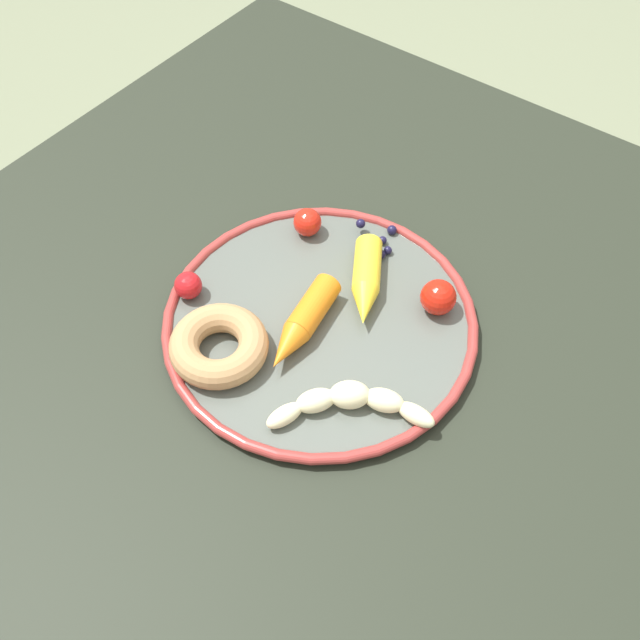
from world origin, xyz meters
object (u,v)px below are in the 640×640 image
tomato_mid (188,285)px  blueberry_pile (377,238)px  tomato_far (438,297)px  banana (350,402)px  plate (320,322)px  carrot_yellow (366,282)px  carrot_orange (302,324)px  donut (219,345)px  tomato_near (307,222)px  dining_table (305,355)px

tomato_mid → blueberry_pile: bearing=-33.0°
blueberry_pile → tomato_far: bearing=-111.6°
banana → blueberry_pile: size_ratio=2.47×
plate → tomato_far: bearing=-46.3°
plate → carrot_yellow: size_ratio=2.97×
carrot_orange → carrot_yellow: 0.09m
carrot_yellow → donut: bearing=155.7°
tomato_near → tomato_far: size_ratio=0.85×
tomato_far → dining_table: bearing=127.5°
tomato_mid → carrot_orange: bearing=-76.0°
plate → carrot_orange: 0.03m
carrot_orange → tomato_near: bearing=35.1°
tomato_near → tomato_mid: size_ratio=1.08×
banana → tomato_far: bearing=-1.2°
carrot_yellow → donut: (-0.17, 0.08, 0.00)m
carrot_yellow → tomato_mid: bearing=128.2°
dining_table → tomato_mid: bearing=116.7°
dining_table → banana: bearing=-122.3°
tomato_mid → dining_table: bearing=-63.3°
blueberry_pile → tomato_near: (-0.04, 0.08, 0.01)m
carrot_yellow → blueberry_pile: 0.08m
carrot_orange → tomato_far: tomato_far is taller
carrot_orange → banana: bearing=-116.1°
dining_table → tomato_mid: tomato_mid is taller
tomato_far → carrot_yellow: bearing=108.2°
blueberry_pile → carrot_yellow: bearing=-155.4°
banana → dining_table: bearing=57.7°
blueberry_pile → tomato_mid: 0.23m
plate → blueberry_pile: size_ratio=6.13×
donut → carrot_orange: bearing=-35.1°
blueberry_pile → tomato_mid: tomato_mid is taller
carrot_yellow → tomato_far: tomato_far is taller
plate → tomato_near: size_ratio=10.28×
carrot_orange → blueberry_pile: (0.16, 0.01, -0.01)m
tomato_near → donut: bearing=-170.2°
donut → plate: bearing=-30.1°
banana → tomato_mid: size_ratio=4.47×
banana → tomato_mid: tomato_mid is taller
plate → carrot_yellow: 0.07m
carrot_yellow → blueberry_pile: bearing=24.6°
carrot_orange → blueberry_pile: 0.16m
banana → donut: size_ratio=1.34×
blueberry_pile → tomato_far: size_ratio=1.42×
carrot_orange → tomato_far: (0.12, -0.10, 0.00)m
tomato_near → tomato_far: 0.19m
dining_table → blueberry_pile: bearing=-3.5°
tomato_mid → tomato_far: size_ratio=0.78×
plate → blueberry_pile: 0.14m
carrot_orange → tomato_mid: same height
plate → tomato_mid: bearing=112.7°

